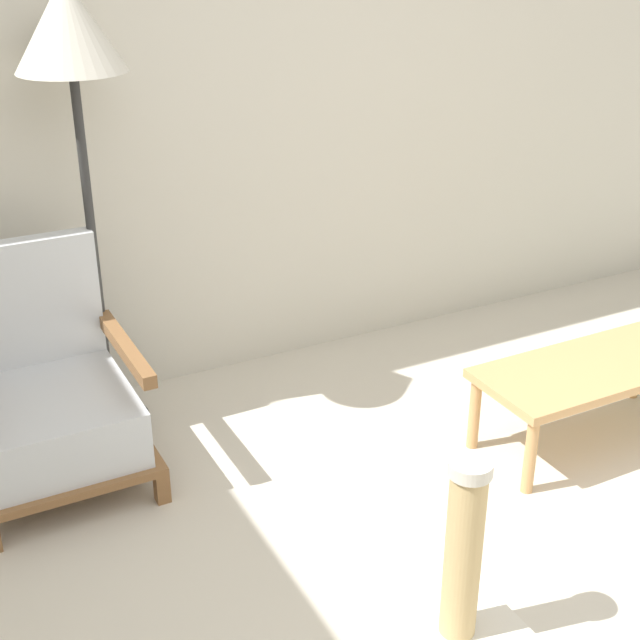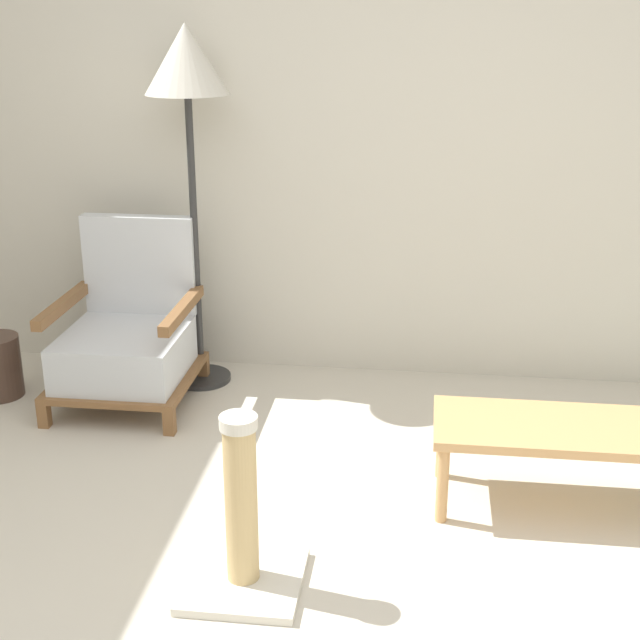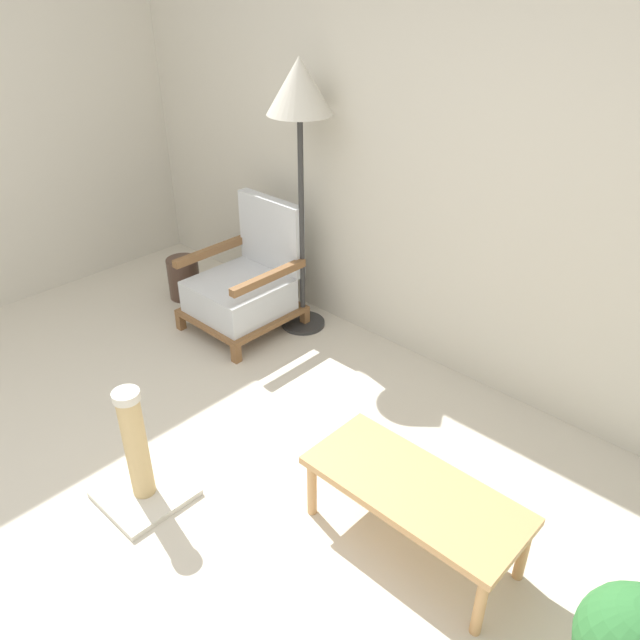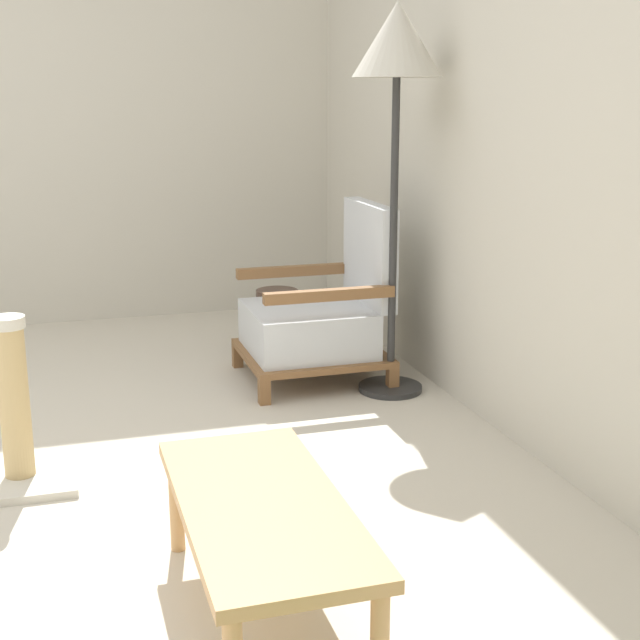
% 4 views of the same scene
% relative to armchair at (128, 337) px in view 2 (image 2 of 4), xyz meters
% --- Properties ---
extents(wall_back, '(8.00, 0.06, 2.70)m').
position_rel_armchair_xyz_m(wall_back, '(0.95, 0.53, 1.04)').
color(wall_back, beige).
rests_on(wall_back, ground_plane).
extents(armchair, '(0.63, 0.67, 0.85)m').
position_rel_armchair_xyz_m(armchair, '(0.00, 0.00, 0.00)').
color(armchair, brown).
rests_on(armchair, ground_plane).
extents(floor_lamp, '(0.39, 0.39, 1.74)m').
position_rel_armchair_xyz_m(floor_lamp, '(0.28, 0.26, 1.17)').
color(floor_lamp, '#2D2D2D').
rests_on(floor_lamp, ground_plane).
extents(coffee_table, '(0.94, 0.41, 0.34)m').
position_rel_armchair_xyz_m(coffee_table, '(1.92, -0.75, -0.02)').
color(coffee_table, tan).
rests_on(coffee_table, ground_plane).
extents(scratching_post, '(0.39, 0.39, 0.61)m').
position_rel_armchair_xyz_m(scratching_post, '(0.84, -1.38, -0.11)').
color(scratching_post, beige).
rests_on(scratching_post, ground_plane).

